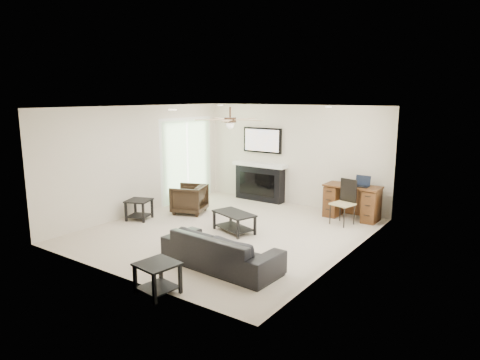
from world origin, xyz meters
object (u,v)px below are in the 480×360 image
at_px(armchair, 189,199).
at_px(fireplace_unit, 260,165).
at_px(sofa, 221,250).
at_px(desk, 352,202).
at_px(coffee_table, 234,222).

relative_size(armchair, fireplace_unit, 0.39).
distance_m(sofa, desk, 3.95).
bearing_deg(desk, coffee_table, -124.82).
height_order(coffee_table, fireplace_unit, fireplace_unit).
height_order(sofa, coffee_table, sofa).
height_order(armchair, fireplace_unit, fireplace_unit).
height_order(sofa, desk, desk).
bearing_deg(fireplace_unit, desk, -5.57).
distance_m(coffee_table, desk, 2.80).
bearing_deg(fireplace_unit, coffee_table, -68.17).
relative_size(armchair, desk, 0.60).
distance_m(armchair, desk, 3.73).
bearing_deg(fireplace_unit, armchair, -108.82).
bearing_deg(armchair, coffee_table, 51.47).
bearing_deg(armchair, sofa, 29.81).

